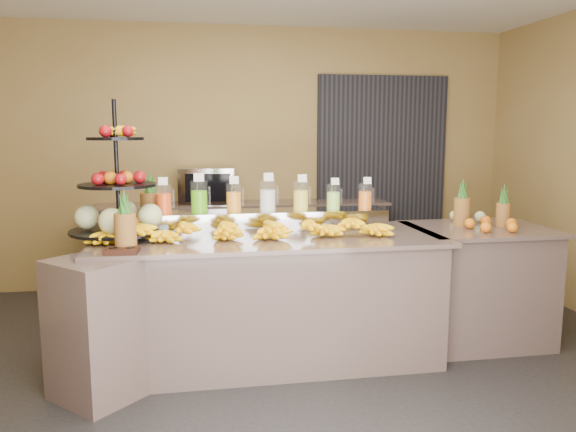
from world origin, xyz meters
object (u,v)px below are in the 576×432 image
object	(u,v)px
pitcher_tray	(268,220)
banana_heap	(247,226)
right_fruit_pile	(486,219)
condiment_caddy	(122,251)
fruit_stand	(126,204)
oven_warmer	(207,186)

from	to	relation	value
pitcher_tray	banana_heap	distance (m)	0.37
pitcher_tray	right_fruit_pile	size ratio (longest dim) A/B	4.36
condiment_caddy	right_fruit_pile	xyz separation A→B (m)	(2.73, 0.47, 0.06)
right_fruit_pile	pitcher_tray	bearing A→B (deg)	173.00
pitcher_tray	right_fruit_pile	world-z (taller)	right_fruit_pile
banana_heap	condiment_caddy	bearing A→B (deg)	-156.64
banana_heap	fruit_stand	world-z (taller)	fruit_stand
oven_warmer	condiment_caddy	bearing A→B (deg)	-99.31
pitcher_tray	fruit_stand	size ratio (longest dim) A/B	1.90
pitcher_tray	banana_heap	xyz separation A→B (m)	(-0.19, -0.32, 0.01)
pitcher_tray	right_fruit_pile	bearing A→B (deg)	-7.00
pitcher_tray	oven_warmer	size ratio (longest dim) A/B	3.25
condiment_caddy	right_fruit_pile	size ratio (longest dim) A/B	0.49
oven_warmer	right_fruit_pile	bearing A→B (deg)	-36.35
oven_warmer	banana_heap	bearing A→B (deg)	-78.54
banana_heap	right_fruit_pile	xyz separation A→B (m)	(1.90, 0.11, -0.01)
condiment_caddy	fruit_stand	bearing A→B (deg)	92.42
right_fruit_pile	banana_heap	bearing A→B (deg)	-176.71
banana_heap	condiment_caddy	xyz separation A→B (m)	(-0.83, -0.36, -0.07)
pitcher_tray	fruit_stand	bearing A→B (deg)	-171.54
fruit_stand	right_fruit_pile	bearing A→B (deg)	6.79
condiment_caddy	right_fruit_pile	bearing A→B (deg)	9.70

